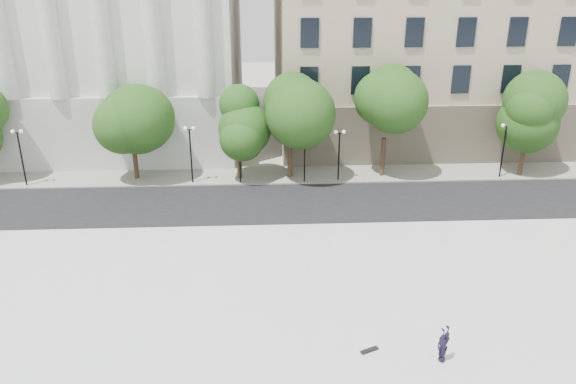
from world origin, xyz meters
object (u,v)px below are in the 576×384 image
traffic_light_east (305,137)px  skateboard (369,350)px  traffic_light_west (239,137)px  person_lying (442,356)px

traffic_light_east → skateboard: 21.07m
traffic_light_west → person_lying: traffic_light_west is taller
traffic_light_east → person_lying: size_ratio=2.54×
traffic_light_west → skateboard: 21.90m
traffic_light_east → person_lying: 22.14m
traffic_light_west → person_lying: bearing=-67.8°
person_lying → skateboard: bearing=133.4°
traffic_light_east → skateboard: size_ratio=5.13×
traffic_light_west → traffic_light_east: size_ratio=1.02×
skateboard → person_lying: bearing=-39.5°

